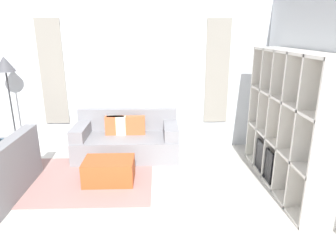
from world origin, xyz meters
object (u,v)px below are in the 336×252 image
Objects in this scene: couch_main at (127,140)px; floor_lamp at (6,70)px; ottoman at (109,171)px; shelving_unit at (290,124)px.

floor_lamp is at bearing 175.11° from couch_main.
couch_main is at bearing -4.89° from floor_lamp.
couch_main is 1.05m from ottoman.
couch_main reaches higher than ottoman.
shelving_unit is 3.00× the size of ottoman.
shelving_unit is at bearing -26.07° from couch_main.
ottoman is 2.61m from floor_lamp.
ottoman is 0.41× the size of floor_lamp.
floor_lamp reaches higher than couch_main.
ottoman is at bearing -99.23° from couch_main.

